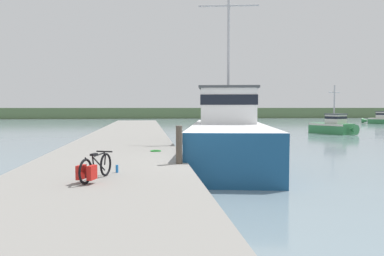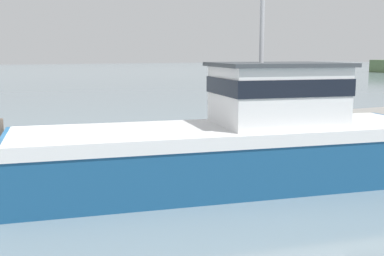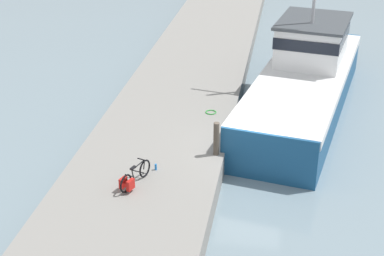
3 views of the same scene
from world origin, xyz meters
TOP-DOWN VIEW (x-y plane):
  - ground_plane at (0.00, 0.00)m, footprint 320.00×320.00m
  - dock_pier at (-3.53, 0.00)m, footprint 5.21×80.00m
  - far_shoreline at (30.00, 79.18)m, footprint 180.00×5.00m
  - fishing_boat_main at (1.94, 6.26)m, footprint 5.79×15.44m
  - boat_green_anchored at (16.64, 23.36)m, footprint 3.61×5.04m
  - bicycle_touring at (-3.56, -3.22)m, footprint 0.78×1.61m
  - mooring_post at (-1.21, -0.63)m, footprint 0.21×0.21m
  - hose_coil at (-1.88, 2.86)m, footprint 0.45×0.45m
  - water_bottle_on_curb at (-3.07, -2.06)m, footprint 0.08×0.08m

SIDE VIEW (x-z plane):
  - ground_plane at x=0.00m, z-range 0.00..0.00m
  - dock_pier at x=-3.53m, z-range 0.00..0.88m
  - boat_green_anchored at x=16.64m, z-range -1.65..3.28m
  - hose_coil at x=-1.88m, z-range 0.88..0.92m
  - water_bottle_on_curb at x=-3.07m, z-range 0.88..1.09m
  - bicycle_touring at x=-3.56m, z-range 0.85..1.53m
  - far_shoreline at x=30.00m, z-range 0.00..2.55m
  - fishing_boat_main at x=1.94m, z-range -3.26..6.04m
  - mooring_post at x=-1.21m, z-range 0.88..2.11m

